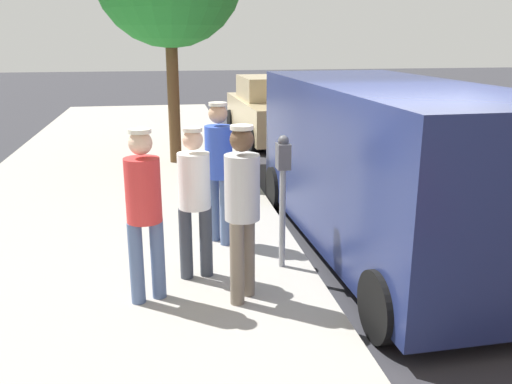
% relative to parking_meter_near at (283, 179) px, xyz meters
% --- Properties ---
extents(ground_plane, '(80.00, 80.00, 0.00)m').
position_rel_parking_meter_near_xyz_m(ground_plane, '(-1.35, 0.35, -1.18)').
color(ground_plane, '#2D2D33').
extents(sidewalk_slab, '(5.00, 32.00, 0.15)m').
position_rel_parking_meter_near_xyz_m(sidewalk_slab, '(2.15, 0.35, -1.11)').
color(sidewalk_slab, '#9E998E').
rests_on(sidewalk_slab, ground).
extents(parking_meter_near, '(0.14, 0.18, 1.52)m').
position_rel_parking_meter_near_xyz_m(parking_meter_near, '(0.00, 0.00, 0.00)').
color(parking_meter_near, gray).
rests_on(parking_meter_near, sidewalk_slab).
extents(pedestrian_in_blue, '(0.34, 0.34, 1.78)m').
position_rel_parking_meter_near_xyz_m(pedestrian_in_blue, '(0.61, -0.88, -0.00)').
color(pedestrian_in_blue, '#4C608C').
rests_on(pedestrian_in_blue, sidewalk_slab).
extents(pedestrian_in_gray, '(0.34, 0.34, 1.76)m').
position_rel_parking_meter_near_xyz_m(pedestrian_in_gray, '(0.56, 0.73, -0.02)').
color(pedestrian_in_gray, '#726656').
rests_on(pedestrian_in_gray, sidewalk_slab).
extents(pedestrian_in_red, '(0.34, 0.34, 1.73)m').
position_rel_parking_meter_near_xyz_m(pedestrian_in_red, '(1.49, 0.59, -0.04)').
color(pedestrian_in_red, '#4C608C').
rests_on(pedestrian_in_red, sidewalk_slab).
extents(pedestrian_in_white, '(0.36, 0.34, 1.65)m').
position_rel_parking_meter_near_xyz_m(pedestrian_in_white, '(0.98, 0.11, -0.09)').
color(pedestrian_in_white, '#383D47').
rests_on(pedestrian_in_white, sidewalk_slab).
extents(parked_van, '(2.27, 5.26, 2.15)m').
position_rel_parking_meter_near_xyz_m(parked_van, '(-1.50, -0.60, -0.03)').
color(parked_van, navy).
rests_on(parked_van, ground).
extents(parked_sedan_behind, '(2.08, 4.46, 1.65)m').
position_rel_parking_meter_near_xyz_m(parked_sedan_behind, '(-1.66, -8.83, -0.43)').
color(parked_sedan_behind, tan).
rests_on(parked_sedan_behind, ground).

